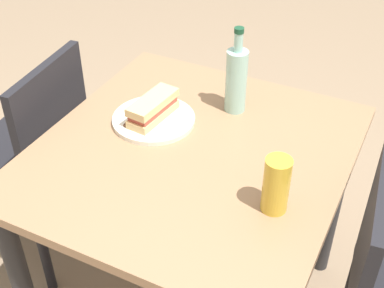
{
  "coord_description": "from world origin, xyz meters",
  "views": [
    {
      "loc": [
        -1.06,
        -0.53,
        1.65
      ],
      "look_at": [
        0.0,
        0.0,
        0.75
      ],
      "focal_mm": 49.34,
      "sensor_mm": 36.0,
      "label": 1
    }
  ],
  "objects_px": {
    "baguette_sandwich_near": "(153,108)",
    "beer_glass": "(276,185)",
    "knife_near": "(137,113)",
    "dining_table": "(192,182)",
    "plate_near": "(154,119)",
    "water_bottle": "(236,79)",
    "chair_far": "(36,153)"
  },
  "relations": [
    {
      "from": "baguette_sandwich_near",
      "to": "water_bottle",
      "type": "xyz_separation_m",
      "value": [
        0.17,
        -0.2,
        0.06
      ]
    },
    {
      "from": "plate_near",
      "to": "beer_glass",
      "type": "height_order",
      "value": "beer_glass"
    },
    {
      "from": "chair_far",
      "to": "beer_glass",
      "type": "bearing_deg",
      "value": -98.13
    },
    {
      "from": "plate_near",
      "to": "baguette_sandwich_near",
      "type": "relative_size",
      "value": 1.34
    },
    {
      "from": "water_bottle",
      "to": "beer_glass",
      "type": "distance_m",
      "value": 0.45
    },
    {
      "from": "plate_near",
      "to": "knife_near",
      "type": "distance_m",
      "value": 0.06
    },
    {
      "from": "chair_far",
      "to": "water_bottle",
      "type": "height_order",
      "value": "water_bottle"
    },
    {
      "from": "knife_near",
      "to": "dining_table",
      "type": "bearing_deg",
      "value": -107.03
    },
    {
      "from": "dining_table",
      "to": "chair_far",
      "type": "distance_m",
      "value": 0.64
    },
    {
      "from": "dining_table",
      "to": "water_bottle",
      "type": "bearing_deg",
      "value": -6.42
    },
    {
      "from": "beer_glass",
      "to": "dining_table",
      "type": "bearing_deg",
      "value": 66.91
    },
    {
      "from": "knife_near",
      "to": "beer_glass",
      "type": "xyz_separation_m",
      "value": [
        -0.19,
        -0.51,
        0.06
      ]
    },
    {
      "from": "chair_far",
      "to": "knife_near",
      "type": "xyz_separation_m",
      "value": [
        0.06,
        -0.4,
        0.25
      ]
    },
    {
      "from": "chair_far",
      "to": "plate_near",
      "type": "xyz_separation_m",
      "value": [
        0.07,
        -0.46,
        0.24
      ]
    },
    {
      "from": "chair_far",
      "to": "water_bottle",
      "type": "bearing_deg",
      "value": -69.85
    },
    {
      "from": "chair_far",
      "to": "plate_near",
      "type": "distance_m",
      "value": 0.52
    },
    {
      "from": "plate_near",
      "to": "water_bottle",
      "type": "xyz_separation_m",
      "value": [
        0.17,
        -0.2,
        0.1
      ]
    },
    {
      "from": "plate_near",
      "to": "chair_far",
      "type": "bearing_deg",
      "value": 98.23
    },
    {
      "from": "plate_near",
      "to": "knife_near",
      "type": "relative_size",
      "value": 1.41
    },
    {
      "from": "baguette_sandwich_near",
      "to": "beer_glass",
      "type": "relative_size",
      "value": 1.24
    },
    {
      "from": "knife_near",
      "to": "water_bottle",
      "type": "distance_m",
      "value": 0.32
    },
    {
      "from": "chair_far",
      "to": "plate_near",
      "type": "bearing_deg",
      "value": -81.77
    },
    {
      "from": "chair_far",
      "to": "plate_near",
      "type": "relative_size",
      "value": 3.4
    },
    {
      "from": "baguette_sandwich_near",
      "to": "dining_table",
      "type": "bearing_deg",
      "value": -113.79
    },
    {
      "from": "dining_table",
      "to": "beer_glass",
      "type": "distance_m",
      "value": 0.37
    },
    {
      "from": "chair_far",
      "to": "dining_table",
      "type": "bearing_deg",
      "value": -90.72
    },
    {
      "from": "dining_table",
      "to": "baguette_sandwich_near",
      "type": "relative_size",
      "value": 4.83
    },
    {
      "from": "baguette_sandwich_near",
      "to": "beer_glass",
      "type": "bearing_deg",
      "value": -113.35
    },
    {
      "from": "knife_near",
      "to": "water_bottle",
      "type": "xyz_separation_m",
      "value": [
        0.18,
        -0.25,
        0.09
      ]
    },
    {
      "from": "plate_near",
      "to": "beer_glass",
      "type": "bearing_deg",
      "value": -113.35
    },
    {
      "from": "plate_near",
      "to": "beer_glass",
      "type": "xyz_separation_m",
      "value": [
        -0.2,
        -0.46,
        0.07
      ]
    },
    {
      "from": "dining_table",
      "to": "knife_near",
      "type": "relative_size",
      "value": 5.07
    }
  ]
}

